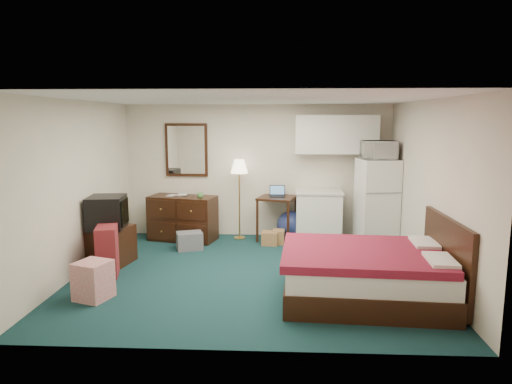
# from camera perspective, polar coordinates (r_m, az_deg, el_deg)

# --- Properties ---
(floor) EXTENTS (5.00, 4.50, 0.01)m
(floor) POSITION_cam_1_polar(r_m,az_deg,el_deg) (6.77, -0.68, -10.13)
(floor) COLOR #0C3438
(floor) RESTS_ON ground
(ceiling) EXTENTS (5.00, 4.50, 0.01)m
(ceiling) POSITION_cam_1_polar(r_m,az_deg,el_deg) (6.40, -0.72, 11.52)
(ceiling) COLOR beige
(ceiling) RESTS_ON walls
(walls) EXTENTS (5.01, 4.51, 2.50)m
(walls) POSITION_cam_1_polar(r_m,az_deg,el_deg) (6.47, -0.70, 0.38)
(walls) COLOR beige
(walls) RESTS_ON floor
(mirror) EXTENTS (0.80, 0.06, 1.00)m
(mirror) POSITION_cam_1_polar(r_m,az_deg,el_deg) (8.79, -8.67, 5.23)
(mirror) COLOR white
(mirror) RESTS_ON walls
(upper_cabinets) EXTENTS (1.50, 0.35, 0.70)m
(upper_cabinets) POSITION_cam_1_polar(r_m,az_deg,el_deg) (8.52, 10.01, 7.10)
(upper_cabinets) COLOR white
(upper_cabinets) RESTS_ON walls
(headboard) EXTENTS (0.06, 1.56, 1.00)m
(headboard) POSITION_cam_1_polar(r_m,az_deg,el_deg) (6.11, 22.69, -7.60)
(headboard) COLOR black
(headboard) RESTS_ON walls
(dresser) EXTENTS (1.30, 0.81, 0.83)m
(dresser) POSITION_cam_1_polar(r_m,az_deg,el_deg) (8.58, -9.13, -3.24)
(dresser) COLOR black
(dresser) RESTS_ON floor
(floor_lamp) EXTENTS (0.33, 0.33, 1.49)m
(floor_lamp) POSITION_cam_1_polar(r_m,az_deg,el_deg) (8.51, -2.08, -0.93)
(floor_lamp) COLOR #D9A851
(floor_lamp) RESTS_ON floor
(desk) EXTENTS (0.79, 0.79, 0.81)m
(desk) POSITION_cam_1_polar(r_m,az_deg,el_deg) (8.51, 2.63, -3.28)
(desk) COLOR black
(desk) RESTS_ON floor
(exercise_ball) EXTENTS (0.64, 0.64, 0.53)m
(exercise_ball) POSITION_cam_1_polar(r_m,az_deg,el_deg) (8.57, 4.41, -4.16)
(exercise_ball) COLOR navy
(exercise_ball) RESTS_ON floor
(kitchen_counter) EXTENTS (0.84, 0.65, 0.90)m
(kitchen_counter) POSITION_cam_1_polar(r_m,az_deg,el_deg) (8.51, 7.81, -3.06)
(kitchen_counter) COLOR white
(kitchen_counter) RESTS_ON floor
(fridge) EXTENTS (0.72, 0.72, 1.54)m
(fridge) POSITION_cam_1_polar(r_m,az_deg,el_deg) (8.31, 14.84, -1.31)
(fridge) COLOR white
(fridge) RESTS_ON floor
(bed) EXTENTS (2.06, 1.65, 0.63)m
(bed) POSITION_cam_1_polar(r_m,az_deg,el_deg) (5.92, 13.46, -10.06)
(bed) COLOR maroon
(bed) RESTS_ON floor
(tv_stand) EXTENTS (0.69, 0.73, 0.58)m
(tv_stand) POSITION_cam_1_polar(r_m,az_deg,el_deg) (7.47, -17.76, -6.40)
(tv_stand) COLOR black
(tv_stand) RESTS_ON floor
(suitcase) EXTENTS (0.38, 0.50, 0.73)m
(suitcase) POSITION_cam_1_polar(r_m,az_deg,el_deg) (6.90, -18.10, -7.07)
(suitcase) COLOR maroon
(suitcase) RESTS_ON floor
(retail_box) EXTENTS (0.49, 0.49, 0.48)m
(retail_box) POSITION_cam_1_polar(r_m,az_deg,el_deg) (6.15, -19.68, -10.35)
(retail_box) COLOR beige
(retail_box) RESTS_ON floor
(file_bin) EXTENTS (0.51, 0.44, 0.30)m
(file_bin) POSITION_cam_1_polar(r_m,az_deg,el_deg) (8.00, -8.30, -6.06)
(file_bin) COLOR slate
(file_bin) RESTS_ON floor
(cardboard_box_a) EXTENTS (0.30, 0.27, 0.24)m
(cardboard_box_a) POSITION_cam_1_polar(r_m,az_deg,el_deg) (8.20, 1.75, -5.80)
(cardboard_box_a) COLOR brown
(cardboard_box_a) RESTS_ON floor
(cardboard_box_b) EXTENTS (0.23, 0.27, 0.25)m
(cardboard_box_b) POSITION_cam_1_polar(r_m,az_deg,el_deg) (8.28, 2.82, -5.61)
(cardboard_box_b) COLOR brown
(cardboard_box_b) RESTS_ON floor
(laptop) EXTENTS (0.29, 0.24, 0.20)m
(laptop) POSITION_cam_1_polar(r_m,az_deg,el_deg) (8.43, 2.69, 0.08)
(laptop) COLOR black
(laptop) RESTS_ON desk
(crt_tv) EXTENTS (0.60, 0.63, 0.49)m
(crt_tv) POSITION_cam_1_polar(r_m,az_deg,el_deg) (7.31, -18.16, -2.42)
(crt_tv) COLOR black
(crt_tv) RESTS_ON tv_stand
(microwave) EXTENTS (0.59, 0.33, 0.40)m
(microwave) POSITION_cam_1_polar(r_m,az_deg,el_deg) (8.17, 15.09, 5.36)
(microwave) COLOR white
(microwave) RESTS_ON fridge
(book_a) EXTENTS (0.14, 0.05, 0.20)m
(book_a) POSITION_cam_1_polar(r_m,az_deg,el_deg) (8.57, -10.93, 0.19)
(book_a) COLOR brown
(book_a) RESTS_ON dresser
(book_b) EXTENTS (0.18, 0.03, 0.24)m
(book_b) POSITION_cam_1_polar(r_m,az_deg,el_deg) (8.60, -9.77, 0.38)
(book_b) COLOR brown
(book_b) RESTS_ON dresser
(mug) EXTENTS (0.14, 0.13, 0.12)m
(mug) POSITION_cam_1_polar(r_m,az_deg,el_deg) (8.25, -6.99, -0.34)
(mug) COLOR #52984A
(mug) RESTS_ON dresser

